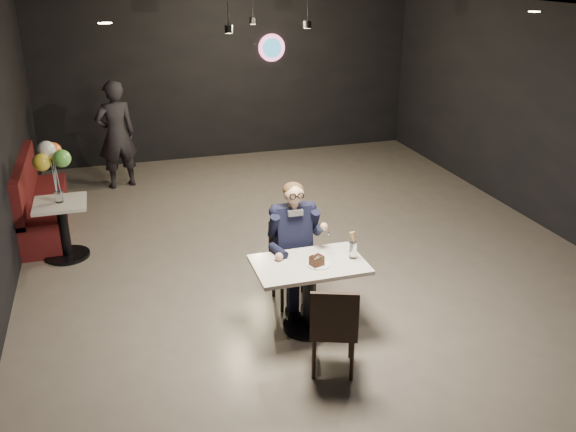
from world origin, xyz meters
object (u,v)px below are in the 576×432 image
object	(u,v)px
chair_far	(293,264)
side_table	(64,229)
chair_near	(334,325)
passerby	(116,135)
booth_bench	(42,195)
balloon_vase	(59,197)
seated_man	(293,243)
sundae_glass	(353,250)
main_table	(309,296)

from	to	relation	value
chair_far	side_table	bearing A→B (deg)	142.09
chair_near	passerby	world-z (taller)	passerby
booth_bench	balloon_vase	bearing A→B (deg)	-73.30
booth_bench	balloon_vase	distance (m)	1.09
seated_man	side_table	world-z (taller)	seated_man
side_table	booth_bench	bearing A→B (deg)	106.70
balloon_vase	booth_bench	bearing A→B (deg)	106.70
balloon_vase	passerby	size ratio (longest dim) A/B	0.08
side_table	balloon_vase	xyz separation A→B (m)	(0.00, -0.00, 0.43)
sundae_glass	chair_far	bearing A→B (deg)	128.29
side_table	chair_near	bearing A→B (deg)	-52.28
seated_man	side_table	distance (m)	3.09
chair_near	side_table	bearing A→B (deg)	148.19
main_table	chair_near	distance (m)	0.70
main_table	chair_near	bearing A→B (deg)	-90.00
sundae_glass	seated_man	bearing A→B (deg)	128.29
chair_far	sundae_glass	xyz separation A→B (m)	(0.45, -0.57, 0.38)
seated_man	passerby	distance (m)	4.71
booth_bench	passerby	world-z (taller)	passerby
chair_near	passerby	bearing A→B (deg)	126.61
passerby	side_table	bearing A→B (deg)	56.82
balloon_vase	passerby	distance (m)	2.64
main_table	side_table	size ratio (longest dim) A/B	1.40
booth_bench	passerby	size ratio (longest dim) A/B	1.17
booth_bench	balloon_vase	xyz separation A→B (m)	(0.30, -1.00, 0.31)
main_table	sundae_glass	distance (m)	0.65
chair_far	passerby	bearing A→B (deg)	110.36
main_table	balloon_vase	bearing A→B (deg)	134.84
chair_near	seated_man	distance (m)	1.27
booth_bench	side_table	size ratio (longest dim) A/B	2.64
side_table	balloon_vase	world-z (taller)	balloon_vase
main_table	seated_man	distance (m)	0.65
chair_far	seated_man	world-z (taller)	seated_man
sundae_glass	main_table	bearing A→B (deg)	177.25
booth_bench	side_table	bearing A→B (deg)	-73.30
main_table	sundae_glass	xyz separation A→B (m)	(0.45, -0.02, 0.46)
chair_far	side_table	size ratio (longest dim) A/B	1.17
chair_far	side_table	xyz separation A→B (m)	(-2.42, 1.89, -0.07)
chair_far	chair_near	xyz separation A→B (m)	(0.00, -1.25, 0.00)
side_table	seated_man	bearing A→B (deg)	-37.91
chair_far	sundae_glass	world-z (taller)	sundae_glass
chair_near	side_table	distance (m)	3.96
seated_man	booth_bench	world-z (taller)	seated_man
seated_man	chair_far	bearing A→B (deg)	0.00
main_table	seated_man	xyz separation A→B (m)	(0.00, 0.55, 0.34)
seated_man	balloon_vase	size ratio (longest dim) A/B	9.92
passerby	booth_bench	bearing A→B (deg)	38.63
main_table	chair_far	bearing A→B (deg)	90.00
main_table	chair_near	size ratio (longest dim) A/B	1.20
chair_near	side_table	world-z (taller)	chair_near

